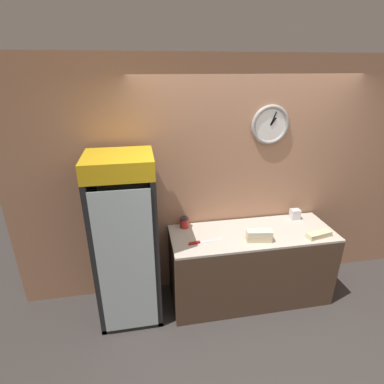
# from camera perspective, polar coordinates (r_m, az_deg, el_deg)

# --- Properties ---
(ground_plane) EXTENTS (14.00, 14.00, 0.00)m
(ground_plane) POSITION_cam_1_polar(r_m,az_deg,el_deg) (3.37, 16.26, -28.18)
(ground_plane) COLOR #383330
(wall_back) EXTENTS (5.20, 0.10, 2.70)m
(wall_back) POSITION_cam_1_polar(r_m,az_deg,el_deg) (3.52, 9.94, 2.35)
(wall_back) COLOR #AD7A5B
(wall_back) RESTS_ON ground_plane
(prep_counter) EXTENTS (1.82, 0.66, 0.87)m
(prep_counter) POSITION_cam_1_polar(r_m,az_deg,el_deg) (3.64, 10.95, -13.49)
(prep_counter) COLOR #4C3828
(prep_counter) RESTS_ON ground_plane
(beverage_cooler) EXTENTS (0.63, 0.64, 1.84)m
(beverage_cooler) POSITION_cam_1_polar(r_m,az_deg,el_deg) (3.19, -12.50, -7.48)
(beverage_cooler) COLOR black
(beverage_cooler) RESTS_ON ground_plane
(sandwich_stack_bottom) EXTENTS (0.28, 0.15, 0.06)m
(sandwich_stack_bottom) POSITION_cam_1_polar(r_m,az_deg,el_deg) (3.25, 12.55, -8.58)
(sandwich_stack_bottom) COLOR beige
(sandwich_stack_bottom) RESTS_ON prep_counter
(sandwich_stack_middle) EXTENTS (0.27, 0.14, 0.06)m
(sandwich_stack_middle) POSITION_cam_1_polar(r_m,az_deg,el_deg) (3.22, 12.65, -7.65)
(sandwich_stack_middle) COLOR beige
(sandwich_stack_middle) RESTS_ON sandwich_stack_bottom
(sandwich_flat_left) EXTENTS (0.30, 0.15, 0.06)m
(sandwich_flat_left) POSITION_cam_1_polar(r_m,az_deg,el_deg) (3.52, 23.03, -7.49)
(sandwich_flat_left) COLOR beige
(sandwich_flat_left) RESTS_ON prep_counter
(chefs_knife) EXTENTS (0.37, 0.09, 0.02)m
(chefs_knife) POSITION_cam_1_polar(r_m,az_deg,el_deg) (3.16, 1.75, -9.50)
(chefs_knife) COLOR silver
(chefs_knife) RESTS_ON prep_counter
(condiment_jar) EXTENTS (0.11, 0.11, 0.12)m
(condiment_jar) POSITION_cam_1_polar(r_m,az_deg,el_deg) (3.41, -1.46, -5.83)
(condiment_jar) COLOR #B72D23
(condiment_jar) RESTS_ON prep_counter
(napkin_dispenser) EXTENTS (0.11, 0.09, 0.12)m
(napkin_dispenser) POSITION_cam_1_polar(r_m,az_deg,el_deg) (3.80, 19.03, -4.02)
(napkin_dispenser) COLOR silver
(napkin_dispenser) RESTS_ON prep_counter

